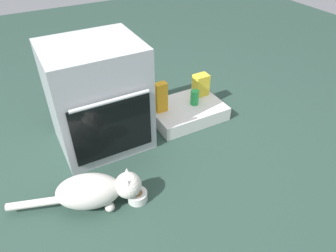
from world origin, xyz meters
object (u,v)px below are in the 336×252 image
object	(u,v)px
pantry_cabinet	(186,111)
oven	(98,97)
juice_carton	(161,97)
food_bowl	(137,196)
snack_bag	(201,85)
cat	(95,190)
soda_can	(195,97)

from	to	relation	value
pantry_cabinet	oven	bearing A→B (deg)	177.62
oven	juice_carton	bearing A→B (deg)	0.32
food_bowl	snack_bag	xyz separation A→B (m)	(0.89, 0.69, 0.17)
cat	juice_carton	world-z (taller)	juice_carton
cat	soda_can	bearing A→B (deg)	47.48
food_bowl	snack_bag	distance (m)	1.13
pantry_cabinet	food_bowl	xyz separation A→B (m)	(-0.70, -0.60, -0.02)
soda_can	pantry_cabinet	bearing A→B (deg)	170.77
oven	soda_can	xyz separation A→B (m)	(0.75, -0.04, -0.20)
food_bowl	cat	bearing A→B (deg)	159.77
snack_bag	cat	bearing A→B (deg)	-151.20
oven	cat	size ratio (longest dim) A/B	1.02
oven	food_bowl	xyz separation A→B (m)	(-0.01, -0.63, -0.34)
snack_bag	pantry_cabinet	bearing A→B (deg)	-154.00
food_bowl	soda_can	size ratio (longest dim) A/B	1.00
food_bowl	cat	xyz separation A→B (m)	(-0.22, 0.08, 0.08)
soda_can	oven	bearing A→B (deg)	177.03
oven	soda_can	world-z (taller)	oven
pantry_cabinet	juice_carton	size ratio (longest dim) A/B	2.39
juice_carton	cat	bearing A→B (deg)	-142.11
juice_carton	pantry_cabinet	bearing A→B (deg)	-8.28
juice_carton	soda_can	xyz separation A→B (m)	(0.28, -0.04, -0.06)
soda_can	snack_bag	xyz separation A→B (m)	(0.12, 0.10, 0.03)
pantry_cabinet	soda_can	world-z (taller)	soda_can
cat	oven	bearing A→B (deg)	87.30
pantry_cabinet	soda_can	bearing A→B (deg)	-9.23
cat	food_bowl	bearing A→B (deg)	0.00
oven	food_bowl	world-z (taller)	oven
pantry_cabinet	soda_can	size ratio (longest dim) A/B	4.78
oven	snack_bag	bearing A→B (deg)	4.10
oven	juice_carton	distance (m)	0.49
cat	soda_can	world-z (taller)	soda_can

